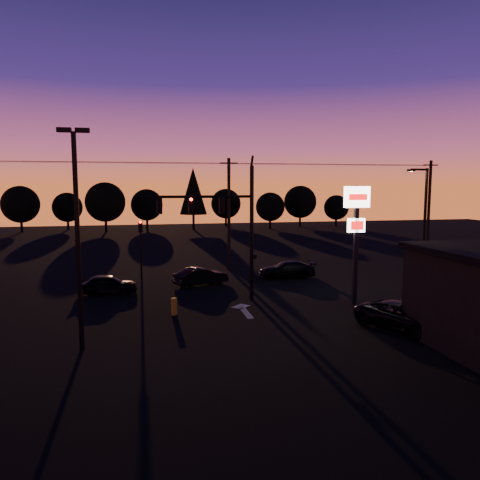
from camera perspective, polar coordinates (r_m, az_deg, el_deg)
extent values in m
plane|color=black|center=(24.48, 0.14, -9.58)|extent=(120.00, 120.00, 0.00)
cube|color=beige|center=(25.52, 0.78, -8.88)|extent=(0.35, 2.20, 0.01)
cube|color=beige|center=(26.84, 0.11, -8.10)|extent=(1.20, 1.20, 0.01)
cylinder|color=black|center=(27.88, 1.43, 0.81)|extent=(0.24, 0.24, 8.00)
cylinder|color=black|center=(27.76, 1.46, 9.46)|extent=(0.14, 0.52, 0.76)
cylinder|color=black|center=(27.17, -5.26, 5.28)|extent=(6.50, 0.16, 0.16)
cube|color=black|center=(27.39, -2.23, 4.27)|extent=(0.32, 0.22, 0.95)
sphere|color=black|center=(27.25, -2.19, 4.99)|extent=(0.18, 0.18, 0.18)
sphere|color=black|center=(27.26, -2.19, 4.36)|extent=(0.18, 0.18, 0.18)
sphere|color=black|center=(27.28, -2.18, 3.73)|extent=(0.18, 0.18, 0.18)
cube|color=black|center=(27.15, -5.99, 4.21)|extent=(0.32, 0.22, 0.95)
sphere|color=#FF0705|center=(27.00, -5.97, 4.94)|extent=(0.18, 0.18, 0.18)
sphere|color=black|center=(27.01, -5.96, 4.31)|extent=(0.18, 0.18, 0.18)
sphere|color=black|center=(27.03, -5.95, 3.67)|extent=(0.18, 0.18, 0.18)
cube|color=black|center=(27.02, -9.80, 4.14)|extent=(0.32, 0.22, 0.95)
sphere|color=black|center=(26.87, -9.80, 4.87)|extent=(0.18, 0.18, 0.18)
sphere|color=black|center=(26.89, -9.79, 4.23)|extent=(0.18, 0.18, 0.18)
sphere|color=black|center=(26.90, -9.78, 3.60)|extent=(0.18, 0.18, 0.18)
cube|color=black|center=(28.10, 1.78, -2.02)|extent=(0.22, 0.18, 0.28)
cylinder|color=black|center=(34.84, -11.96, -1.79)|extent=(0.14, 0.14, 3.60)
cube|color=black|center=(34.60, -12.05, 1.65)|extent=(0.30, 0.20, 0.90)
sphere|color=#FF0705|center=(34.45, -12.06, 2.17)|extent=(0.18, 0.18, 0.18)
sphere|color=black|center=(34.48, -12.05, 1.70)|extent=(0.18, 0.18, 0.18)
sphere|color=black|center=(34.50, -12.04, 1.24)|extent=(0.18, 0.18, 0.18)
cube|color=black|center=(20.27, -19.15, -0.38)|extent=(0.18, 0.18, 9.00)
cube|color=black|center=(20.30, -20.66, 12.45)|extent=(0.55, 0.30, 0.18)
cube|color=black|center=(20.21, -18.65, 12.56)|extent=(0.55, 0.30, 0.18)
cube|color=black|center=(27.48, 13.89, -1.15)|extent=(0.22, 0.22, 6.40)
cube|color=white|center=(27.24, 14.07, 5.11)|extent=(1.50, 0.25, 1.20)
cube|color=red|center=(27.11, 14.20, 5.10)|extent=(1.10, 0.02, 0.35)
cube|color=white|center=(27.33, 13.98, 1.75)|extent=(1.00, 0.22, 0.80)
cube|color=red|center=(27.21, 14.10, 1.73)|extent=(0.75, 0.02, 0.50)
cylinder|color=black|center=(34.32, 21.57, 1.45)|extent=(0.20, 0.20, 8.00)
cylinder|color=black|center=(33.88, 21.00, 8.02)|extent=(1.20, 0.14, 0.14)
cube|color=black|center=(33.56, 20.13, 7.99)|extent=(0.50, 0.22, 0.14)
plane|color=#FFB759|center=(33.56, 20.13, 7.85)|extent=(0.35, 0.35, 0.00)
cylinder|color=black|center=(37.69, -1.36, 3.12)|extent=(0.26, 0.26, 9.00)
cube|color=black|center=(37.66, -1.38, 9.36)|extent=(1.40, 0.10, 0.10)
cylinder|color=black|center=(44.66, 22.01, 3.20)|extent=(0.26, 0.26, 9.00)
cube|color=black|center=(44.63, 22.25, 8.46)|extent=(1.40, 0.10, 0.10)
cylinder|color=black|center=(36.47, -15.42, 9.13)|extent=(18.00, 0.02, 0.02)
cylinder|color=black|center=(37.07, -15.36, 9.16)|extent=(18.00, 0.02, 0.02)
cylinder|color=black|center=(37.66, -15.31, 9.05)|extent=(18.00, 0.02, 0.02)
cylinder|color=black|center=(39.75, 11.81, 9.01)|extent=(18.00, 0.02, 0.02)
cylinder|color=black|center=(40.30, 11.47, 9.06)|extent=(18.00, 0.02, 0.02)
cylinder|color=black|center=(40.85, 11.13, 8.96)|extent=(18.00, 0.02, 0.02)
cube|color=black|center=(24.58, 23.12, -6.69)|extent=(2.20, 0.05, 1.60)
cylinder|color=gold|center=(25.33, -8.05, -8.02)|extent=(0.30, 0.30, 0.91)
cylinder|color=black|center=(75.18, -25.07, 1.48)|extent=(0.36, 0.36, 1.62)
sphere|color=black|center=(74.99, -25.20, 3.95)|extent=(5.36, 5.36, 5.36)
cylinder|color=black|center=(77.02, -20.22, 1.72)|extent=(0.36, 0.36, 1.38)
sphere|color=black|center=(76.85, -20.30, 3.76)|extent=(4.54, 4.54, 4.54)
cylinder|color=black|center=(71.40, -16.02, 1.66)|extent=(0.36, 0.36, 1.75)
sphere|color=black|center=(71.20, -16.11, 4.46)|extent=(5.77, 5.78, 5.78)
cylinder|color=black|center=(75.23, -11.24, 1.94)|extent=(0.36, 0.36, 1.50)
sphere|color=black|center=(75.04, -11.30, 4.22)|extent=(4.95, 4.95, 4.95)
cylinder|color=black|center=(72.63, -5.68, 2.22)|extent=(0.36, 0.36, 2.38)
cone|color=black|center=(72.41, -5.73, 5.97)|extent=(4.18, 4.18, 7.12)
cylinder|color=black|center=(78.46, -1.72, 2.26)|extent=(0.36, 0.36, 1.50)
sphere|color=black|center=(78.29, -1.73, 4.45)|extent=(4.95, 4.95, 4.95)
cylinder|color=black|center=(73.98, 3.69, 1.93)|extent=(0.36, 0.36, 1.38)
sphere|color=black|center=(73.80, 3.71, 4.06)|extent=(4.54, 4.54, 4.54)
cylinder|color=black|center=(78.62, 7.32, 2.26)|extent=(0.36, 0.36, 1.62)
sphere|color=black|center=(78.44, 7.35, 4.63)|extent=(5.36, 5.36, 5.36)
cylinder|color=black|center=(79.90, 11.62, 2.12)|extent=(0.36, 0.36, 1.25)
sphere|color=black|center=(79.74, 11.66, 3.91)|extent=(4.12, 4.12, 4.12)
imported|color=black|center=(30.88, -15.76, -5.20)|extent=(3.67, 1.49, 1.25)
imported|color=black|center=(32.39, -4.77, -4.43)|extent=(3.97, 2.68, 1.24)
imported|color=black|center=(35.06, 5.73, -3.58)|extent=(4.39, 2.15, 1.23)
imported|color=black|center=(23.96, 19.21, -8.76)|extent=(3.95, 5.00, 1.26)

